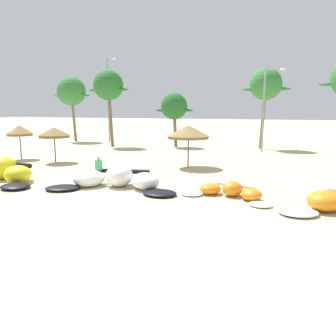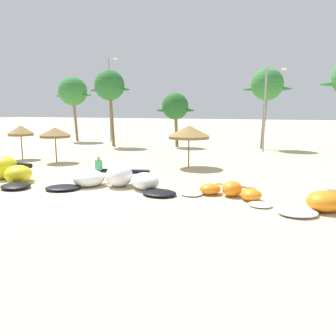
# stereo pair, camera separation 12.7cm
# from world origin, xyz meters

# --- Properties ---
(ground_plane) EXTENTS (260.00, 260.00, 0.00)m
(ground_plane) POSITION_xyz_m (0.00, 0.00, 0.00)
(ground_plane) COLOR beige
(kite_left_of_center) EXTENTS (7.51, 3.95, 1.22)m
(kite_left_of_center) POSITION_xyz_m (1.36, 0.44, 0.47)
(kite_left_of_center) COLOR black
(kite_left_of_center) RESTS_ON ground
(kite_center) EXTENTS (4.78, 2.80, 0.76)m
(kite_center) POSITION_xyz_m (7.59, 0.56, 0.29)
(kite_center) COLOR white
(kite_center) RESTS_ON ground
(beach_umbrella_near_van) EXTENTS (2.21, 2.21, 2.93)m
(beach_umbrella_near_van) POSITION_xyz_m (-11.73, 7.36, 2.48)
(beach_umbrella_near_van) COLOR brown
(beach_umbrella_near_van) RESTS_ON ground
(beach_umbrella_middle) EXTENTS (2.53, 2.53, 2.84)m
(beach_umbrella_middle) POSITION_xyz_m (-7.78, 6.89, 2.43)
(beach_umbrella_middle) COLOR brown
(beach_umbrella_middle) RESTS_ON ground
(beach_umbrella_near_palms) EXTENTS (3.14, 3.14, 3.12)m
(beach_umbrella_near_palms) POSITION_xyz_m (3.07, 8.28, 2.63)
(beach_umbrella_near_palms) COLOR brown
(beach_umbrella_near_palms) RESTS_ON ground
(person_near_kites) EXTENTS (0.36, 0.24, 1.62)m
(person_near_kites) POSITION_xyz_m (-0.04, 0.88, 0.82)
(person_near_kites) COLOR #383842
(person_near_kites) RESTS_ON ground
(palm_leftmost) EXTENTS (5.65, 3.77, 8.49)m
(palm_leftmost) POSITION_xyz_m (-17.54, 23.13, 6.54)
(palm_leftmost) COLOR #7F6647
(palm_leftmost) RESTS_ON ground
(palm_left) EXTENTS (5.10, 3.40, 8.64)m
(palm_left) POSITION_xyz_m (-9.70, 19.14, 6.85)
(palm_left) COLOR brown
(palm_left) RESTS_ON ground
(palm_left_of_gap) EXTENTS (4.49, 2.99, 6.09)m
(palm_left_of_gap) POSITION_xyz_m (-2.57, 21.28, 4.53)
(palm_left_of_gap) COLOR brown
(palm_left_of_gap) RESTS_ON ground
(palm_center_left) EXTENTS (5.11, 3.41, 8.59)m
(palm_center_left) POSITION_xyz_m (7.22, 22.76, 6.80)
(palm_center_left) COLOR #7F6647
(palm_center_left) RESTS_ON ground
(lamppost_west) EXTENTS (1.38, 0.24, 10.75)m
(lamppost_west) POSITION_xyz_m (-12.75, 24.52, 5.88)
(lamppost_west) COLOR gray
(lamppost_west) RESTS_ON ground
(lamppost_west_center) EXTENTS (1.99, 0.24, 8.24)m
(lamppost_west_center) POSITION_xyz_m (7.52, 20.13, 4.67)
(lamppost_west_center) COLOR gray
(lamppost_west_center) RESTS_ON ground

